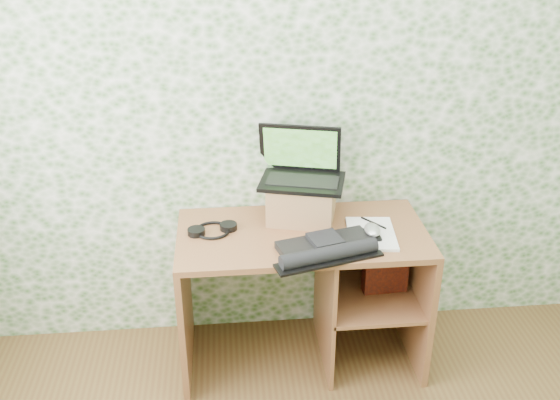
{
  "coord_description": "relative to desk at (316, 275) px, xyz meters",
  "views": [
    {
      "loc": [
        -0.35,
        -1.14,
        2.22
      ],
      "look_at": [
        -0.11,
        1.39,
        0.95
      ],
      "focal_mm": 40.0,
      "sensor_mm": 36.0,
      "label": 1
    }
  ],
  "objects": [
    {
      "name": "wall_back",
      "position": [
        -0.08,
        0.28,
        0.82
      ],
      "size": [
        3.5,
        0.0,
        3.5
      ],
      "primitive_type": "plane",
      "rotation": [
        1.57,
        0.0,
        0.0
      ],
      "color": "white",
      "rests_on": "ground"
    },
    {
      "name": "desk",
      "position": [
        0.0,
        0.0,
        0.0
      ],
      "size": [
        1.2,
        0.6,
        0.75
      ],
      "color": "brown",
      "rests_on": "floor"
    },
    {
      "name": "riser",
      "position": [
        -0.06,
        0.12,
        0.36
      ],
      "size": [
        0.37,
        0.34,
        0.19
      ],
      "primitive_type": "cube",
      "rotation": [
        0.0,
        0.0,
        -0.26
      ],
      "color": "brown",
      "rests_on": "desk"
    },
    {
      "name": "laptop",
      "position": [
        -0.06,
        0.16,
        0.52
      ],
      "size": [
        0.46,
        0.38,
        0.27
      ],
      "rotation": [
        0.0,
        0.0,
        -0.26
      ],
      "color": "black",
      "rests_on": "riser"
    },
    {
      "name": "keyboard",
      "position": [
        0.01,
        -0.23,
        0.29
      ],
      "size": [
        0.5,
        0.37,
        0.07
      ],
      "rotation": [
        0.0,
        0.0,
        0.27
      ],
      "color": "black",
      "rests_on": "desk"
    },
    {
      "name": "headphones",
      "position": [
        -0.51,
        0.02,
        0.28
      ],
      "size": [
        0.24,
        0.21,
        0.03
      ],
      "rotation": [
        0.0,
        0.0,
        0.23
      ],
      "color": "black",
      "rests_on": "desk"
    },
    {
      "name": "notepad",
      "position": [
        0.24,
        -0.09,
        0.28
      ],
      "size": [
        0.25,
        0.33,
        0.01
      ],
      "primitive_type": "cube",
      "rotation": [
        0.0,
        0.0,
        -0.1
      ],
      "color": "white",
      "rests_on": "desk"
    },
    {
      "name": "mouse",
      "position": [
        0.24,
        -0.12,
        0.3
      ],
      "size": [
        0.08,
        0.12,
        0.04
      ],
      "primitive_type": "ellipsoid",
      "rotation": [
        0.0,
        0.0,
        0.07
      ],
      "color": "#B0B0B2",
      "rests_on": "notepad"
    },
    {
      "name": "pen",
      "position": [
        0.27,
        -0.0,
        0.29
      ],
      "size": [
        0.1,
        0.13,
        0.01
      ],
      "primitive_type": "cylinder",
      "rotation": [
        1.57,
        0.0,
        0.65
      ],
      "color": "black",
      "rests_on": "notepad"
    },
    {
      "name": "red_box",
      "position": [
        0.35,
        -0.03,
        0.04
      ],
      "size": [
        0.23,
        0.08,
        0.27
      ],
      "primitive_type": "cube",
      "rotation": [
        0.0,
        0.0,
        0.06
      ],
      "color": "maroon",
      "rests_on": "desk"
    }
  ]
}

